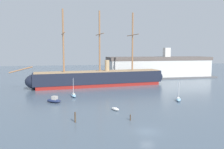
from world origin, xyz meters
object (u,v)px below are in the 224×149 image
at_px(motorboat_mid_left, 54,100).
at_px(sailboat_mid_right, 179,99).
at_px(dinghy_near_centre, 115,109).
at_px(sailboat_alongside_bow, 74,95).
at_px(motorboat_far_left, 36,86).
at_px(mooring_piling_nearest, 75,117).
at_px(dockside_warehouse_right, 159,67).
at_px(mooring_piling_left_pair, 130,117).
at_px(tall_ship, 100,78).

bearing_deg(motorboat_mid_left, sailboat_mid_right, -8.74).
bearing_deg(motorboat_mid_left, dinghy_near_centre, -37.83).
bearing_deg(sailboat_alongside_bow, motorboat_far_left, 123.38).
distance_m(sailboat_mid_right, mooring_piling_nearest, 33.95).
bearing_deg(dinghy_near_centre, motorboat_far_left, 120.21).
relative_size(motorboat_mid_left, dockside_warehouse_right, 0.08).
bearing_deg(motorboat_mid_left, sailboat_alongside_bow, 50.43).
xyz_separation_m(motorboat_mid_left, dockside_warehouse_right, (54.56, 51.47, 5.02)).
xyz_separation_m(motorboat_mid_left, mooring_piling_left_pair, (16.51, -20.59, -0.05)).
bearing_deg(motorboat_mid_left, mooring_piling_left_pair, -51.27).
bearing_deg(mooring_piling_left_pair, mooring_piling_nearest, 174.68).
xyz_separation_m(sailboat_alongside_bow, motorboat_far_left, (-13.95, 21.18, 0.11)).
bearing_deg(motorboat_far_left, dockside_warehouse_right, 20.32).
relative_size(tall_ship, dinghy_near_centre, 21.40).
height_order(motorboat_mid_left, mooring_piling_left_pair, motorboat_mid_left).
relative_size(tall_ship, mooring_piling_left_pair, 51.90).
xyz_separation_m(sailboat_mid_right, motorboat_far_left, (-44.01, 33.78, 0.16)).
relative_size(dinghy_near_centre, sailboat_alongside_bow, 0.49).
bearing_deg(tall_ship, dinghy_near_centre, -93.53).
bearing_deg(tall_ship, motorboat_far_left, 178.25).
bearing_deg(sailboat_alongside_bow, dinghy_near_centre, -63.60).
bearing_deg(dinghy_near_centre, sailboat_alongside_bow, 116.40).
distance_m(sailboat_mid_right, dockside_warehouse_right, 60.19).
xyz_separation_m(tall_ship, motorboat_far_left, (-25.77, 0.79, -2.75)).
bearing_deg(dockside_warehouse_right, sailboat_mid_right, -108.11).
height_order(motorboat_mid_left, sailboat_alongside_bow, sailboat_alongside_bow).
height_order(motorboat_mid_left, mooring_piling_nearest, mooring_piling_nearest).
bearing_deg(dinghy_near_centre, sailboat_mid_right, 16.98).
bearing_deg(motorboat_far_left, mooring_piling_left_pair, -63.26).
relative_size(tall_ship, mooring_piling_nearest, 29.88).
xyz_separation_m(sailboat_mid_right, mooring_piling_nearest, (-30.93, -13.99, 0.61)).
distance_m(dinghy_near_centre, motorboat_mid_left, 19.30).
relative_size(sailboat_alongside_bow, mooring_piling_left_pair, 4.91).
bearing_deg(dockside_warehouse_right, mooring_piling_left_pair, -117.83).
height_order(sailboat_alongside_bow, motorboat_far_left, sailboat_alongside_bow).
distance_m(tall_ship, mooring_piling_nearest, 48.73).
height_order(mooring_piling_left_pair, dockside_warehouse_right, dockside_warehouse_right).
bearing_deg(mooring_piling_nearest, motorboat_mid_left, 104.33).
relative_size(motorboat_far_left, dockside_warehouse_right, 0.07).
relative_size(dinghy_near_centre, dockside_warehouse_right, 0.05).
relative_size(tall_ship, dockside_warehouse_right, 1.05).
height_order(dinghy_near_centre, mooring_piling_left_pair, mooring_piling_left_pair).
xyz_separation_m(motorboat_far_left, mooring_piling_left_pair, (24.61, -48.85, -0.01)).
distance_m(mooring_piling_nearest, mooring_piling_left_pair, 11.59).
distance_m(sailboat_alongside_bow, mooring_piling_nearest, 26.62).
distance_m(motorboat_mid_left, sailboat_mid_right, 36.34).
height_order(sailboat_mid_right, mooring_piling_left_pair, sailboat_mid_right).
distance_m(motorboat_far_left, mooring_piling_left_pair, 54.70).
relative_size(motorboat_far_left, mooring_piling_nearest, 2.13).
bearing_deg(mooring_piling_left_pair, sailboat_mid_right, 37.83).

